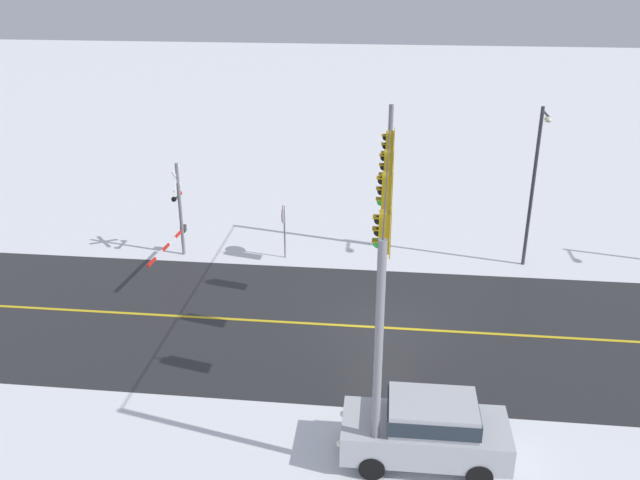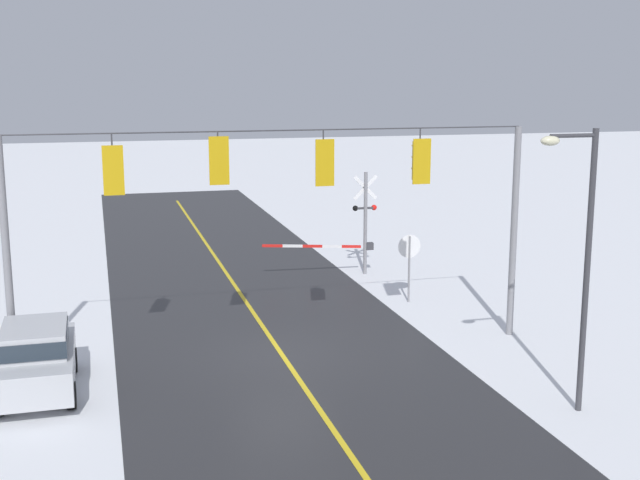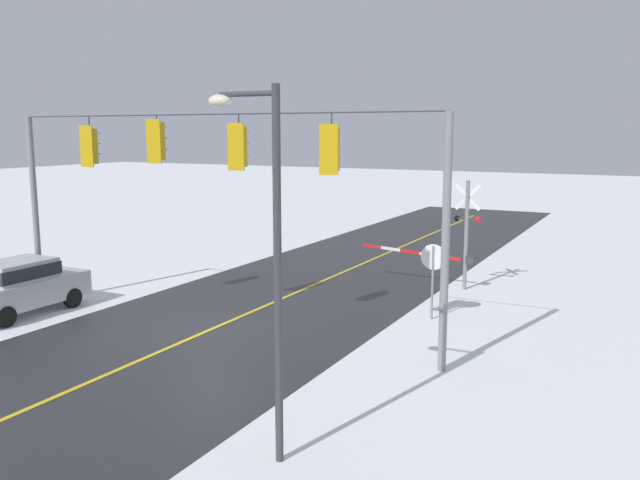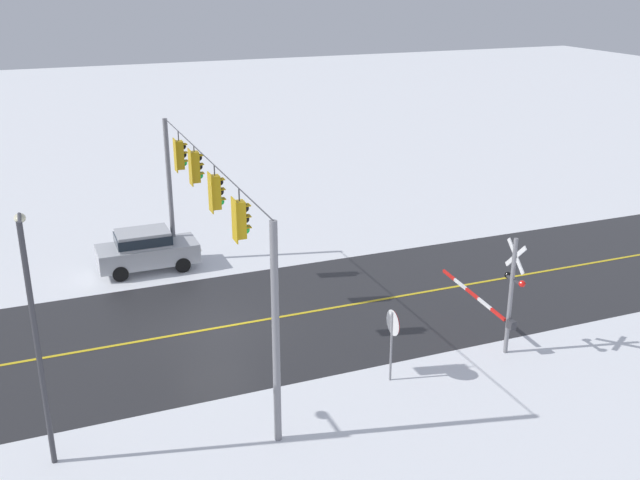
# 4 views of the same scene
# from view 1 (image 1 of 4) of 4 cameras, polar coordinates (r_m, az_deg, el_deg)

# --- Properties ---
(ground_plane) EXTENTS (160.00, 160.00, 0.00)m
(ground_plane) POSITION_cam_1_polar(r_m,az_deg,el_deg) (23.14, 5.23, -7.43)
(ground_plane) COLOR white
(road_asphalt) EXTENTS (9.00, 80.00, 0.01)m
(road_asphalt) POSITION_cam_1_polar(r_m,az_deg,el_deg) (23.87, 19.91, -7.82)
(road_asphalt) COLOR #28282B
(road_asphalt) RESTS_ON ground
(lane_centre_line) EXTENTS (0.14, 72.00, 0.01)m
(lane_centre_line) POSITION_cam_1_polar(r_m,az_deg,el_deg) (23.87, 19.91, -7.81)
(lane_centre_line) COLOR gold
(lane_centre_line) RESTS_ON ground
(signal_span) EXTENTS (14.20, 0.47, 6.22)m
(signal_span) POSITION_cam_1_polar(r_m,az_deg,el_deg) (21.16, 5.61, 2.80)
(signal_span) COLOR gray
(signal_span) RESTS_ON ground
(stop_sign) EXTENTS (0.80, 0.09, 2.35)m
(stop_sign) POSITION_cam_1_polar(r_m,az_deg,el_deg) (27.59, -3.09, 1.77)
(stop_sign) COLOR gray
(stop_sign) RESTS_ON ground
(railroad_crossing) EXTENTS (4.57, 0.31, 4.00)m
(railroad_crossing) POSITION_cam_1_polar(r_m,az_deg,el_deg) (28.02, -12.04, 2.19)
(railroad_crossing) COLOR gray
(railroad_crossing) RESTS_ON ground
(parked_car_silver) EXTENTS (1.85, 4.21, 1.74)m
(parked_car_silver) POSITION_cam_1_polar(r_m,az_deg,el_deg) (17.36, 9.10, -15.48)
(parked_car_silver) COLOR #B7BABF
(parked_car_silver) RESTS_ON ground
(streetlamp_near) EXTENTS (1.39, 0.28, 6.50)m
(streetlamp_near) POSITION_cam_1_polar(r_m,az_deg,el_deg) (27.28, 17.83, 5.33)
(streetlamp_near) COLOR #38383D
(streetlamp_near) RESTS_ON ground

